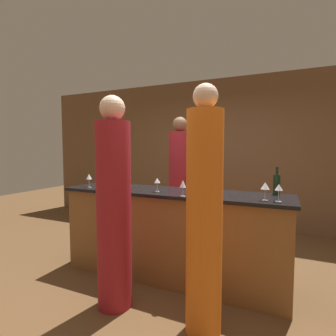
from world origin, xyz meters
name	(u,v)px	position (x,y,z in m)	size (l,w,h in m)	color
ground_plane	(172,277)	(0.00, 0.00, 0.00)	(14.00, 14.00, 0.00)	brown
back_wall	(219,153)	(0.00, 2.30, 1.40)	(8.00, 0.06, 2.80)	brown
bar_counter	(172,234)	(0.00, 0.00, 0.50)	(2.58, 0.64, 1.00)	brown
bartender	(180,188)	(-0.23, 0.83, 0.91)	(0.32, 0.32, 1.93)	maroon
guest_0	(204,218)	(0.59, -0.73, 0.94)	(0.29, 0.29, 1.98)	orange
guest_1	(114,209)	(-0.27, -0.72, 0.93)	(0.32, 0.32, 1.96)	maroon
wine_bottle_0	(277,184)	(1.09, 0.25, 1.11)	(0.07, 0.07, 0.29)	black
wine_bottle_1	(207,184)	(0.41, -0.01, 1.11)	(0.07, 0.07, 0.28)	black
wine_bottle_2	(214,184)	(0.51, -0.10, 1.13)	(0.08, 0.08, 0.31)	black
wine_glass_0	(183,184)	(0.24, -0.27, 1.13)	(0.07, 0.07, 0.16)	silver
wine_glass_1	(157,181)	(-0.12, -0.12, 1.12)	(0.07, 0.07, 0.15)	silver
wine_glass_2	(265,186)	(1.00, -0.16, 1.14)	(0.08, 0.08, 0.17)	silver
wine_glass_3	(89,177)	(-1.03, -0.18, 1.13)	(0.07, 0.07, 0.17)	silver
wine_glass_4	(110,179)	(-0.77, -0.11, 1.12)	(0.06, 0.06, 0.16)	silver
wine_glass_5	(279,188)	(1.12, -0.18, 1.13)	(0.07, 0.07, 0.16)	silver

